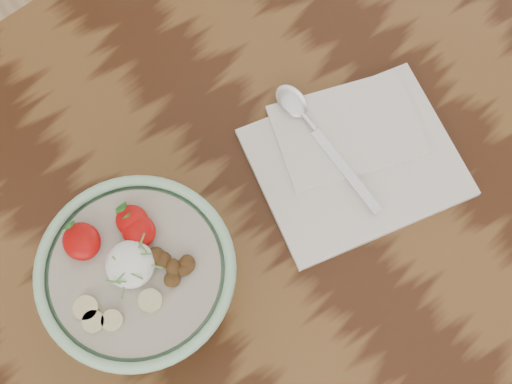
% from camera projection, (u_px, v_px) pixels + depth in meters
% --- Properties ---
extents(table, '(1.60, 0.90, 0.75)m').
position_uv_depth(table, '(301.00, 243.00, 0.91)').
color(table, '#361B0D').
rests_on(table, ground).
extents(breakfast_bowl, '(0.20, 0.20, 0.13)m').
position_uv_depth(breakfast_bowl, '(141.00, 279.00, 0.73)').
color(breakfast_bowl, '#98CDA3').
rests_on(breakfast_bowl, table).
extents(napkin, '(0.27, 0.24, 0.01)m').
position_uv_depth(napkin, '(354.00, 155.00, 0.84)').
color(napkin, white).
rests_on(napkin, table).
extents(spoon, '(0.04, 0.19, 0.01)m').
position_uv_depth(spoon, '(305.00, 118.00, 0.84)').
color(spoon, silver).
rests_on(spoon, napkin).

